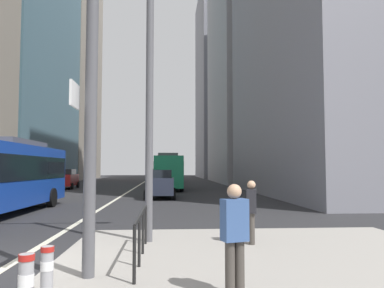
{
  "coord_description": "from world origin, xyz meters",
  "views": [
    {
      "loc": [
        3.34,
        -7.98,
        2.07
      ],
      "look_at": [
        5.57,
        26.01,
        4.22
      ],
      "focal_mm": 35.39,
      "sensor_mm": 36.0,
      "label": 1
    }
  ],
  "objects_px": {
    "car_oncoming_far": "(29,183)",
    "car_oncoming_mid": "(66,179)",
    "street_lamp_post": "(150,49)",
    "car_receding_near": "(161,184)",
    "city_bus_red_receding": "(167,170)",
    "city_bus_red_distant": "(164,169)",
    "car_receding_far": "(159,177)",
    "pedestrian_far": "(252,209)",
    "bollard_left": "(26,285)",
    "pedestrian_waiting": "(235,234)",
    "bollard_right": "(47,269)"
  },
  "relations": [
    {
      "from": "city_bus_red_receding",
      "to": "car_oncoming_far",
      "type": "height_order",
      "value": "city_bus_red_receding"
    },
    {
      "from": "pedestrian_waiting",
      "to": "city_bus_red_receding",
      "type": "bearing_deg",
      "value": 91.92
    },
    {
      "from": "pedestrian_far",
      "to": "car_receding_near",
      "type": "bearing_deg",
      "value": 98.98
    },
    {
      "from": "car_oncoming_mid",
      "to": "pedestrian_waiting",
      "type": "distance_m",
      "value": 34.74
    },
    {
      "from": "car_receding_near",
      "to": "car_receding_far",
      "type": "relative_size",
      "value": 0.98
    },
    {
      "from": "street_lamp_post",
      "to": "pedestrian_far",
      "type": "bearing_deg",
      "value": -10.65
    },
    {
      "from": "car_oncoming_far",
      "to": "car_oncoming_mid",
      "type": "bearing_deg",
      "value": 92.79
    },
    {
      "from": "city_bus_red_distant",
      "to": "bollard_left",
      "type": "distance_m",
      "value": 51.85
    },
    {
      "from": "car_oncoming_mid",
      "to": "car_receding_near",
      "type": "height_order",
      "value": "same"
    },
    {
      "from": "car_oncoming_mid",
      "to": "street_lamp_post",
      "type": "bearing_deg",
      "value": -71.4
    },
    {
      "from": "city_bus_red_distant",
      "to": "car_oncoming_mid",
      "type": "relative_size",
      "value": 2.53
    },
    {
      "from": "city_bus_red_receding",
      "to": "bollard_left",
      "type": "distance_m",
      "value": 32.12
    },
    {
      "from": "car_receding_near",
      "to": "car_receding_far",
      "type": "distance_m",
      "value": 20.37
    },
    {
      "from": "city_bus_red_receding",
      "to": "car_receding_near",
      "type": "xyz_separation_m",
      "value": [
        -0.42,
        -11.01,
        -0.85
      ]
    },
    {
      "from": "car_receding_far",
      "to": "bollard_right",
      "type": "distance_m",
      "value": 40.47
    },
    {
      "from": "city_bus_red_distant",
      "to": "street_lamp_post",
      "type": "bearing_deg",
      "value": -89.93
    },
    {
      "from": "bollard_left",
      "to": "pedestrian_waiting",
      "type": "xyz_separation_m",
      "value": [
        2.77,
        0.81,
        0.46
      ]
    },
    {
      "from": "pedestrian_waiting",
      "to": "pedestrian_far",
      "type": "bearing_deg",
      "value": 73.64
    },
    {
      "from": "car_oncoming_mid",
      "to": "city_bus_red_distant",
      "type": "bearing_deg",
      "value": 62.15
    },
    {
      "from": "city_bus_red_receding",
      "to": "city_bus_red_distant",
      "type": "bearing_deg",
      "value": 91.48
    },
    {
      "from": "car_oncoming_far",
      "to": "street_lamp_post",
      "type": "relative_size",
      "value": 0.53
    },
    {
      "from": "car_oncoming_far",
      "to": "bollard_right",
      "type": "xyz_separation_m",
      "value": [
        7.75,
        -21.14,
        -0.42
      ]
    },
    {
      "from": "street_lamp_post",
      "to": "pedestrian_waiting",
      "type": "relative_size",
      "value": 4.78
    },
    {
      "from": "city_bus_red_distant",
      "to": "car_receding_far",
      "type": "height_order",
      "value": "city_bus_red_distant"
    },
    {
      "from": "city_bus_red_distant",
      "to": "car_oncoming_far",
      "type": "distance_m",
      "value": 31.09
    },
    {
      "from": "city_bus_red_receding",
      "to": "street_lamp_post",
      "type": "xyz_separation_m",
      "value": [
        -0.46,
        -26.91,
        3.45
      ]
    },
    {
      "from": "bollard_left",
      "to": "bollard_right",
      "type": "xyz_separation_m",
      "value": [
        -0.03,
        0.93,
        -0.05
      ]
    },
    {
      "from": "street_lamp_post",
      "to": "pedestrian_waiting",
      "type": "height_order",
      "value": "street_lamp_post"
    },
    {
      "from": "bollard_left",
      "to": "pedestrian_waiting",
      "type": "distance_m",
      "value": 2.92
    },
    {
      "from": "car_receding_near",
      "to": "pedestrian_waiting",
      "type": "relative_size",
      "value": 2.66
    },
    {
      "from": "city_bus_red_distant",
      "to": "pedestrian_waiting",
      "type": "distance_m",
      "value": 51.04
    },
    {
      "from": "city_bus_red_distant",
      "to": "car_receding_far",
      "type": "xyz_separation_m",
      "value": [
        -0.5,
        -10.43,
        -0.85
      ]
    },
    {
      "from": "car_receding_far",
      "to": "pedestrian_far",
      "type": "height_order",
      "value": "car_receding_far"
    },
    {
      "from": "car_receding_near",
      "to": "car_oncoming_far",
      "type": "relative_size",
      "value": 1.04
    },
    {
      "from": "car_receding_far",
      "to": "pedestrian_waiting",
      "type": "bearing_deg",
      "value": -87.1
    },
    {
      "from": "car_receding_near",
      "to": "street_lamp_post",
      "type": "xyz_separation_m",
      "value": [
        -0.04,
        -15.9,
        4.29
      ]
    },
    {
      "from": "car_receding_near",
      "to": "pedestrian_far",
      "type": "height_order",
      "value": "car_receding_near"
    },
    {
      "from": "car_receding_far",
      "to": "street_lamp_post",
      "type": "height_order",
      "value": "street_lamp_post"
    },
    {
      "from": "pedestrian_far",
      "to": "city_bus_red_distant",
      "type": "bearing_deg",
      "value": 93.25
    },
    {
      "from": "car_receding_near",
      "to": "city_bus_red_distant",
      "type": "bearing_deg",
      "value": 90.17
    },
    {
      "from": "car_oncoming_far",
      "to": "street_lamp_post",
      "type": "height_order",
      "value": "street_lamp_post"
    },
    {
      "from": "car_receding_far",
      "to": "street_lamp_post",
      "type": "xyz_separation_m",
      "value": [
        0.56,
        -36.26,
        4.29
      ]
    },
    {
      "from": "car_oncoming_mid",
      "to": "car_receding_far",
      "type": "distance_m",
      "value": 11.87
    },
    {
      "from": "car_receding_far",
      "to": "bollard_left",
      "type": "height_order",
      "value": "car_receding_far"
    },
    {
      "from": "car_receding_near",
      "to": "car_oncoming_far",
      "type": "xyz_separation_m",
      "value": [
        -9.09,
        1.04,
        -0.0
      ]
    },
    {
      "from": "car_oncoming_far",
      "to": "pedestrian_far",
      "type": "distance_m",
      "value": 20.98
    },
    {
      "from": "car_oncoming_far",
      "to": "pedestrian_waiting",
      "type": "xyz_separation_m",
      "value": [
        10.55,
        -21.26,
        0.09
      ]
    },
    {
      "from": "car_receding_near",
      "to": "bollard_right",
      "type": "height_order",
      "value": "car_receding_near"
    },
    {
      "from": "city_bus_red_distant",
      "to": "bollard_right",
      "type": "bearing_deg",
      "value": -91.4
    },
    {
      "from": "city_bus_red_distant",
      "to": "street_lamp_post",
      "type": "height_order",
      "value": "street_lamp_post"
    }
  ]
}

